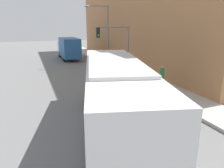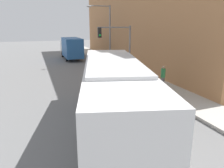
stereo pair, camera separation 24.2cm
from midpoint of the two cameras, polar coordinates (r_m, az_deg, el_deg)
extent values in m
plane|color=slate|center=(10.50, 2.66, -12.71)|extent=(120.00, 120.00, 0.00)
cube|color=#B7B2A8|center=(30.43, -1.52, 6.28)|extent=(2.57, 70.00, 0.17)
cube|color=#B27A4C|center=(29.29, 8.45, 16.86)|extent=(6.00, 32.74, 11.47)
cube|color=white|center=(9.96, 1.08, -2.70)|extent=(5.16, 11.00, 2.79)
cube|color=black|center=(9.82, 1.10, 0.09)|extent=(4.97, 10.18, 1.17)
cube|color=black|center=(10.17, 1.07, -5.98)|extent=(5.08, 10.60, 0.24)
cube|color=silver|center=(9.61, 1.13, 5.52)|extent=(3.72, 6.29, 0.16)
cylinder|color=black|center=(13.64, 4.25, -3.46)|extent=(0.55, 1.11, 1.08)
cylinder|color=black|center=(13.49, -5.04, -3.71)|extent=(0.55, 1.11, 1.08)
cylinder|color=black|center=(8.10, 11.43, -17.94)|extent=(0.55, 1.11, 1.08)
cylinder|color=black|center=(7.83, -5.14, -18.95)|extent=(0.55, 1.11, 1.08)
cube|color=#265999|center=(31.43, -10.15, 9.37)|extent=(2.26, 5.19, 2.57)
cube|color=silver|center=(35.01, -11.14, 9.31)|extent=(2.14, 2.02, 1.82)
cylinder|color=black|center=(34.63, -12.58, 7.65)|extent=(0.25, 0.90, 0.90)
cylinder|color=black|center=(30.49, -11.54, 6.68)|extent=(0.25, 0.90, 0.90)
cylinder|color=gold|center=(16.94, 11.91, -0.33)|extent=(0.22, 0.22, 0.53)
sphere|color=gold|center=(16.86, 11.97, 0.76)|extent=(0.21, 0.21, 0.21)
cylinder|color=gold|center=(16.84, 12.12, -0.34)|extent=(0.10, 0.13, 0.10)
cylinder|color=slate|center=(21.29, 4.98, 8.74)|extent=(0.16, 0.16, 4.61)
cylinder|color=slate|center=(20.54, 0.92, 14.58)|extent=(3.20, 0.11, 0.11)
cube|color=black|center=(20.10, -2.92, 13.26)|extent=(0.30, 0.24, 0.90)
sphere|color=#19D83F|center=(19.98, -2.80, 12.60)|extent=(0.18, 0.18, 0.18)
cylinder|color=slate|center=(20.46, 5.87, 3.29)|extent=(0.06, 0.06, 0.99)
cylinder|color=#4C4C51|center=(20.34, 5.92, 4.95)|extent=(0.14, 0.14, 0.22)
cylinder|color=slate|center=(26.82, -0.24, 12.57)|extent=(0.18, 0.18, 6.84)
cylinder|color=slate|center=(26.47, -2.96, 19.71)|extent=(2.50, 0.11, 0.11)
ellipsoid|color=gray|center=(26.13, -5.74, 19.54)|extent=(0.56, 0.28, 0.20)
cylinder|color=slate|center=(25.96, 1.71, 5.83)|extent=(0.28, 0.28, 0.87)
cylinder|color=#B22D33|center=(25.84, 1.73, 7.57)|extent=(0.34, 0.34, 0.72)
sphere|color=tan|center=(25.78, 1.73, 8.62)|extent=(0.23, 0.23, 0.23)
cylinder|color=slate|center=(17.37, 13.46, 0.44)|extent=(0.28, 0.28, 0.81)
cylinder|color=#338C4C|center=(17.20, 13.62, 2.81)|extent=(0.34, 0.34, 0.67)
sphere|color=tan|center=(17.11, 13.71, 4.26)|extent=(0.22, 0.22, 0.22)
camera|label=1|loc=(0.12, -89.47, 0.15)|focal=35.00mm
camera|label=2|loc=(0.12, 90.53, -0.15)|focal=35.00mm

